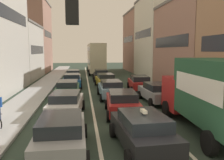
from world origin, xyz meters
The scene contains 18 objects.
sidewalk_left centered at (-6.70, 20.00, 0.07)m, with size 2.60×64.00×0.14m, color #9D9D9D.
lane_stripe_left centered at (-1.70, 20.00, 0.01)m, with size 0.16×60.00×0.01m, color silver.
lane_stripe_right centered at (1.70, 20.00, 0.01)m, with size 0.16×60.00×0.01m, color silver.
building_row_right centered at (9.90, 23.57, 5.18)m, with size 7.20×43.90×11.79m.
removalist_box_truck centered at (3.69, 3.62, 1.97)m, with size 2.98×7.80×3.58m.
taxi_centre_lane_front centered at (0.00, 2.24, 0.80)m, with size 2.28×4.40×1.66m.
sedan_left_lane_front centered at (-3.20, 2.26, 0.80)m, with size 2.10×4.32×1.49m.
sedan_centre_lane_second centered at (0.06, 7.38, 0.80)m, with size 2.29×4.41×1.49m.
wagon_left_lane_second centered at (-3.37, 7.53, 0.80)m, with size 2.30×4.41×1.49m.
hatchback_centre_lane_third centered at (-0.02, 12.64, 0.80)m, with size 2.08×4.31×1.49m.
sedan_left_lane_third centered at (-3.57, 12.98, 0.80)m, with size 2.09×4.32×1.49m.
coupe_centre_lane_fourth centered at (0.10, 18.42, 0.80)m, with size 2.20×4.37×1.49m.
sedan_left_lane_fourth centered at (-3.50, 18.73, 0.80)m, with size 2.19×4.36×1.49m.
sedan_centre_lane_fifth centered at (0.04, 23.98, 0.80)m, with size 2.11×4.33×1.49m.
sedan_left_lane_fifth centered at (-3.59, 23.89, 0.80)m, with size 2.23×4.38×1.49m.
sedan_right_lane_behind_truck centered at (3.28, 10.55, 0.80)m, with size 2.19×4.36×1.49m.
wagon_right_lane_far centered at (3.23, 15.92, 0.80)m, with size 2.30×4.41×1.49m.
bus_mid_queue_primary centered at (-0.02, 33.76, 2.83)m, with size 2.88×10.53×5.06m.
Camera 1 is at (-2.35, -6.69, 3.97)m, focal length 37.83 mm.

